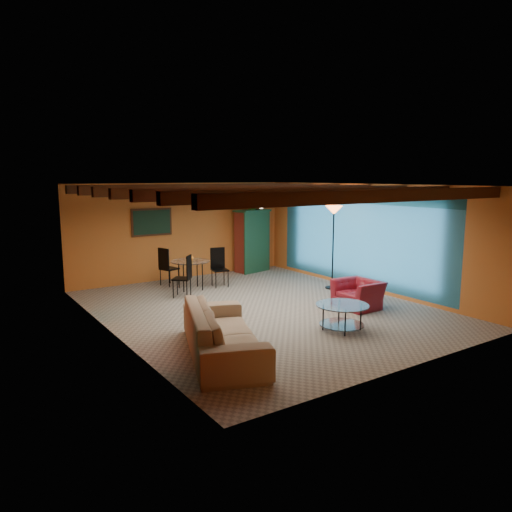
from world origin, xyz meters
TOP-DOWN VIEW (x-y plane):
  - room at (0.00, 0.11)m, footprint 6.52×8.01m
  - sofa at (-2.09, -1.95)m, footprint 1.94×2.90m
  - armchair at (1.82, -1.14)m, footprint 0.84×0.96m
  - coffee_table at (0.43, -2.09)m, footprint 1.17×1.17m
  - dining_table at (-0.46, 2.54)m, footprint 2.33×2.33m
  - armoire at (2.20, 3.70)m, footprint 1.13×0.73m
  - floor_lamp at (2.65, 0.60)m, footprint 0.56×0.56m
  - ceiling_fan at (0.00, 0.00)m, footprint 1.50×1.50m
  - painting at (-0.90, 3.96)m, footprint 1.05×0.03m
  - potted_plant at (2.20, 3.70)m, footprint 0.47×0.43m
  - vase at (-0.46, 2.54)m, footprint 0.22×0.22m

SIDE VIEW (x-z plane):
  - coffee_table at x=0.43m, z-range 0.00..0.51m
  - armchair at x=1.82m, z-range 0.00..0.62m
  - sofa at x=-2.09m, z-range 0.00..0.79m
  - dining_table at x=-0.46m, z-range 0.00..1.03m
  - armoire at x=2.20m, z-range 0.00..1.83m
  - floor_lamp at x=2.65m, z-range 0.00..2.16m
  - vase at x=-0.46m, z-range 1.03..1.22m
  - painting at x=-0.90m, z-range 1.32..1.97m
  - potted_plant at x=2.20m, z-range 1.83..2.30m
  - ceiling_fan at x=0.00m, z-range 2.14..2.58m
  - room at x=0.00m, z-range 1.01..3.72m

